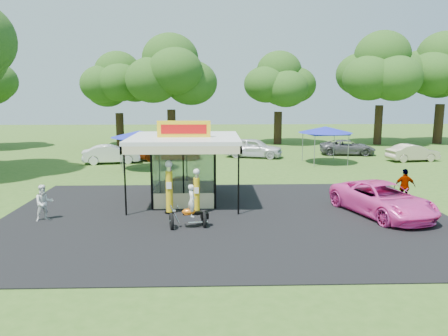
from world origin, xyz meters
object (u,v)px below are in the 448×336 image
at_px(gas_pump_right, 197,193).
at_px(bg_car_d, 347,147).
at_px(spectator_west, 44,203).
at_px(bg_car_c, 254,148).
at_px(kiosk_car, 188,184).
at_px(bg_car_e, 413,153).
at_px(tent_west, 139,134).
at_px(tent_east, 325,130).
at_px(gas_pump_left, 169,188).
at_px(pink_sedan, 382,199).
at_px(gas_station_kiosk, 185,168).
at_px(bg_car_a, 111,154).
at_px(motorcycle, 191,211).
at_px(bg_car_b, 169,151).
at_px(spectator_east_b, 405,187).

height_order(gas_pump_right, bg_car_d, gas_pump_right).
xyz_separation_m(spectator_west, bg_car_c, (10.95, 18.55, 0.03)).
height_order(kiosk_car, bg_car_e, bg_car_e).
relative_size(tent_west, tent_east, 0.97).
xyz_separation_m(gas_pump_left, bg_car_c, (5.60, 17.60, -0.36)).
xyz_separation_m(bg_car_d, bg_car_e, (4.18, -3.85, 0.02)).
bearing_deg(gas_pump_right, tent_east, 56.39).
height_order(gas_pump_right, pink_sedan, gas_pump_right).
distance_m(gas_station_kiosk, tent_east, 15.84).
height_order(gas_pump_left, bg_car_a, gas_pump_left).
xyz_separation_m(motorcycle, bg_car_b, (-2.63, 18.61, 0.02)).
relative_size(gas_pump_right, bg_car_d, 0.45).
distance_m(motorcycle, spectator_west, 6.54).
relative_size(bg_car_a, tent_east, 1.06).
xyz_separation_m(gas_pump_left, motorcycle, (1.07, -2.17, -0.46)).
relative_size(bg_car_e, tent_west, 1.03).
relative_size(gas_pump_right, bg_car_b, 0.41).
bearing_deg(bg_car_d, tent_east, 152.48).
bearing_deg(gas_pump_left, spectator_east_b, 7.06).
xyz_separation_m(spectator_east_b, bg_car_d, (2.60, 17.55, -0.22)).
relative_size(gas_station_kiosk, bg_car_d, 1.12).
relative_size(kiosk_car, bg_car_d, 0.58).
xyz_separation_m(spectator_east_b, tent_west, (-14.85, 10.55, 1.66)).
distance_m(motorcycle, bg_car_c, 20.29).
bearing_deg(gas_pump_left, bg_car_d, 53.20).
relative_size(gas_station_kiosk, gas_pump_right, 2.50).
distance_m(kiosk_car, bg_car_b, 12.20).
relative_size(gas_pump_left, pink_sedan, 0.46).
relative_size(motorcycle, bg_car_d, 0.39).
height_order(bg_car_c, bg_car_d, bg_car_c).
bearing_deg(bg_car_b, bg_car_d, -87.87).
height_order(spectator_west, tent_east, tent_east).
relative_size(gas_pump_left, bg_car_c, 0.51).
xyz_separation_m(motorcycle, bg_car_e, (17.31, 17.31, -0.05)).
xyz_separation_m(bg_car_c, tent_west, (-8.85, -5.62, 1.72)).
relative_size(bg_car_b, tent_west, 1.30).
relative_size(gas_pump_right, bg_car_a, 0.49).
bearing_deg(kiosk_car, spectator_east_b, -105.25).
relative_size(motorcycle, spectator_west, 1.19).
xyz_separation_m(motorcycle, pink_sedan, (8.64, 1.63, 0.01)).
distance_m(bg_car_c, bg_car_e, 13.02).
relative_size(motorcycle, bg_car_c, 0.39).
xyz_separation_m(gas_pump_right, bg_car_e, (17.12, 15.37, -0.34)).
relative_size(motorcycle, bg_car_b, 0.36).
xyz_separation_m(gas_station_kiosk, bg_car_e, (17.77, 12.91, -1.09)).
relative_size(motorcycle, tent_east, 0.46).
height_order(bg_car_b, tent_west, tent_west).
bearing_deg(bg_car_e, gas_station_kiosk, 115.99).
relative_size(bg_car_c, bg_car_e, 1.18).
relative_size(gas_pump_right, spectator_west, 1.34).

